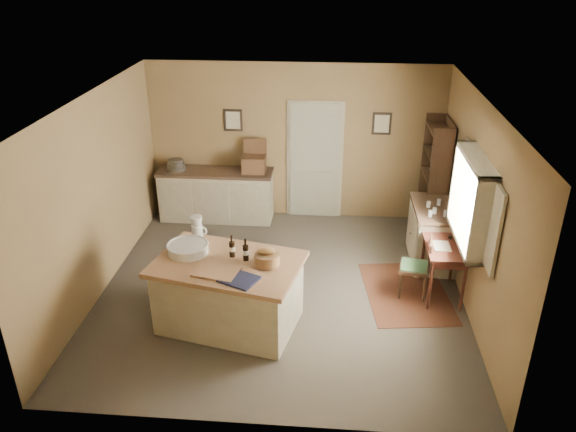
% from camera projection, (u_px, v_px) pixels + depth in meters
% --- Properties ---
extents(ground, '(5.00, 5.00, 0.00)m').
position_uv_depth(ground, '(282.00, 289.00, 7.94)').
color(ground, brown).
rests_on(ground, ground).
extents(wall_back, '(5.00, 0.10, 2.70)m').
position_uv_depth(wall_back, '(295.00, 142.00, 9.60)').
color(wall_back, olive).
rests_on(wall_back, ground).
extents(wall_front, '(5.00, 0.10, 2.70)m').
position_uv_depth(wall_front, '(256.00, 315.00, 5.11)').
color(wall_front, olive).
rests_on(wall_front, ground).
extents(wall_left, '(0.10, 5.00, 2.70)m').
position_uv_depth(wall_left, '(96.00, 196.00, 7.54)').
color(wall_left, olive).
rests_on(wall_left, ground).
extents(wall_right, '(0.10, 5.00, 2.70)m').
position_uv_depth(wall_right, '(476.00, 209.00, 7.17)').
color(wall_right, olive).
rests_on(wall_right, ground).
extents(ceiling, '(5.00, 5.00, 0.00)m').
position_uv_depth(ceiling, '(281.00, 100.00, 6.77)').
color(ceiling, silver).
rests_on(ceiling, wall_back).
extents(door, '(0.97, 0.06, 2.11)m').
position_uv_depth(door, '(315.00, 160.00, 9.68)').
color(door, '#AFAF95').
rests_on(door, ground).
extents(framed_prints, '(2.82, 0.02, 0.38)m').
position_uv_depth(framed_prints, '(307.00, 122.00, 9.41)').
color(framed_prints, black).
rests_on(framed_prints, ground).
extents(window, '(0.25, 1.99, 1.12)m').
position_uv_depth(window, '(475.00, 201.00, 6.91)').
color(window, beige).
rests_on(window, ground).
extents(work_island, '(1.97, 1.51, 1.20)m').
position_uv_depth(work_island, '(228.00, 291.00, 7.02)').
color(work_island, beige).
rests_on(work_island, ground).
extents(sideboard, '(1.98, 0.56, 1.18)m').
position_uv_depth(sideboard, '(217.00, 193.00, 9.81)').
color(sideboard, beige).
rests_on(sideboard, ground).
extents(rug, '(1.29, 1.72, 0.01)m').
position_uv_depth(rug, '(406.00, 293.00, 7.85)').
color(rug, '#51281B').
rests_on(rug, ground).
extents(writing_desk, '(0.50, 0.82, 0.82)m').
position_uv_depth(writing_desk, '(445.00, 253.00, 7.53)').
color(writing_desk, '#3B1A13').
rests_on(writing_desk, ground).
extents(desk_chair, '(0.45, 0.45, 0.85)m').
position_uv_depth(desk_chair, '(414.00, 267.00, 7.65)').
color(desk_chair, black).
rests_on(desk_chair, ground).
extents(right_cabinet, '(0.63, 1.13, 0.99)m').
position_uv_depth(right_cabinet, '(432.00, 234.00, 8.48)').
color(right_cabinet, beige).
rests_on(right_cabinet, ground).
extents(shelving_unit, '(0.33, 0.88, 1.96)m').
position_uv_depth(shelving_unit, '(437.00, 179.00, 9.07)').
color(shelving_unit, black).
rests_on(shelving_unit, ground).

